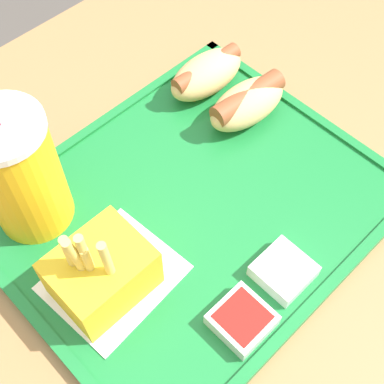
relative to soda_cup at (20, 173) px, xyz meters
name	(u,v)px	position (x,y,z in m)	size (l,w,h in m)	color
dining_table	(193,337)	(0.12, -0.13, -0.47)	(1.39, 0.82, 0.77)	olive
food_tray	(192,209)	(0.13, -0.12, -0.08)	(0.42, 0.35, 0.01)	#197233
paper_napkin	(114,278)	(0.01, -0.12, -0.07)	(0.14, 0.12, 0.00)	white
soda_cup	(20,173)	(0.00, 0.00, 0.00)	(0.09, 0.09, 0.19)	gold
hot_dog_far	(206,74)	(0.27, 0.00, -0.05)	(0.11, 0.06, 0.05)	#DBB270
hot_dog_near	(247,102)	(0.27, -0.07, -0.05)	(0.12, 0.07, 0.05)	#DBB270
fries_carton	(101,273)	(0.00, -0.12, -0.04)	(0.10, 0.08, 0.12)	gold
sauce_cup_mayo	(284,271)	(0.14, -0.24, -0.07)	(0.05, 0.05, 0.02)	silver
sauce_cup_ketchup	(242,320)	(0.07, -0.25, -0.07)	(0.05, 0.05, 0.02)	silver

